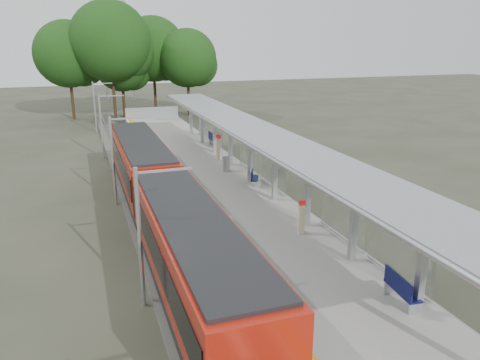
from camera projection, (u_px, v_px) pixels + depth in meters
name	position (u px, v px, depth m)	size (l,w,h in m)	color
trackbed	(144.00, 194.00, 29.98)	(3.00, 70.00, 0.24)	#59544C
platform	(211.00, 182.00, 31.28)	(6.00, 50.00, 1.00)	gray
tactile_strip	(173.00, 178.00, 30.33)	(0.60, 50.00, 0.02)	gold
end_fence	(152.00, 112.00, 53.53)	(6.00, 0.10, 1.20)	#9EA0A5
train	(160.00, 197.00, 23.40)	(2.74, 27.60, 3.62)	black
canopy	(254.00, 137.00, 27.26)	(3.27, 38.00, 3.66)	#9EA0A5
tree_cluster	(126.00, 51.00, 57.99)	(22.13, 13.26, 14.20)	#382316
catenary_masts	(114.00, 157.00, 27.73)	(2.08, 48.16, 5.40)	#9EA0A5
bench_near	(401.00, 289.00, 15.74)	(0.66, 1.68, 1.12)	#0D1243
bench_mid	(254.00, 177.00, 28.80)	(0.97, 1.44, 0.95)	#0D1243
bench_far	(213.00, 139.00, 39.14)	(0.53, 1.71, 1.17)	#0D1243
info_pillar_near	(301.00, 219.00, 21.54)	(0.36, 0.36, 1.61)	beige
info_pillar_far	(219.00, 149.00, 34.89)	(0.42, 0.42, 1.86)	beige
litter_bin	(226.00, 164.00, 31.84)	(0.50, 0.50, 1.03)	#9EA0A5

